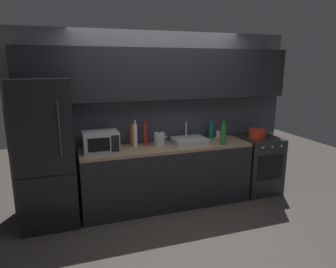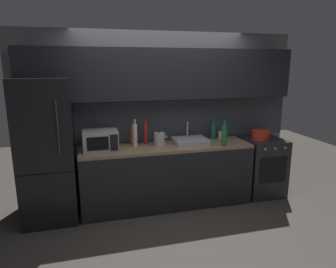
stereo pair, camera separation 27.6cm
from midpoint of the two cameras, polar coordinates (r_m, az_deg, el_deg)
name	(u,v)px [view 2 (the right image)]	position (r m, az deg, el deg)	size (l,w,h in m)	color
ground_plane	(186,236)	(3.87, 5.56, -18.72)	(10.00, 10.00, 0.00)	#3D3833
back_wall	(162,98)	(4.46, 0.59, 6.81)	(4.18, 0.44, 2.50)	slate
counter_run	(167,175)	(4.44, 1.60, -7.87)	(2.44, 0.60, 0.90)	black
refrigerator	(47,151)	(4.14, -20.15, -3.11)	(0.68, 0.69, 1.88)	black
oven_range	(262,166)	(5.08, 18.83, -5.84)	(0.60, 0.62, 0.90)	#232326
microwave	(101,140)	(4.12, -10.79, -1.20)	(0.46, 0.35, 0.27)	#A8AAAF
sink_basin	(190,141)	(4.43, 5.99, -1.31)	(0.48, 0.38, 0.30)	#ADAFB5
kettle	(160,139)	(4.29, 0.22, -0.96)	(0.19, 0.16, 0.21)	#B7BABF
wine_bottle_white	(135,135)	(4.24, -4.39, -0.19)	(0.06, 0.06, 0.39)	silver
wine_bottle_green	(224,135)	(4.36, 12.36, -0.27)	(0.08, 0.08, 0.36)	#1E6B2D
wine_bottle_red	(146,133)	(4.35, -2.46, 0.13)	(0.06, 0.06, 0.38)	#A82323
wine_bottle_teal	(213,131)	(4.73, 10.21, 0.60)	(0.08, 0.08, 0.32)	#19666B
wine_bottle_orange	(133,135)	(4.37, -4.87, -0.30)	(0.06, 0.06, 0.32)	orange
mug_amber	(224,139)	(4.60, 12.24, -0.91)	(0.07, 0.07, 0.09)	#B27019
mug_clear	(220,135)	(4.80, 11.52, -0.20)	(0.07, 0.07, 0.11)	silver
cooking_pot	(261,135)	(4.91, 18.68, -0.15)	(0.28, 0.28, 0.14)	red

